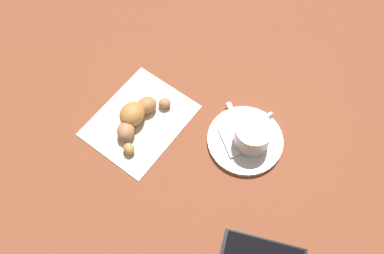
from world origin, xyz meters
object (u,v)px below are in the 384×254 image
(saucer, at_px, (246,139))
(teaspoon, at_px, (246,137))
(napkin, at_px, (140,120))
(croissant, at_px, (135,117))
(sugar_packet, at_px, (229,142))
(espresso_cup, at_px, (253,134))

(saucer, height_order, teaspoon, teaspoon)
(napkin, relative_size, croissant, 1.36)
(croissant, bearing_deg, teaspoon, -168.80)
(saucer, height_order, sugar_packet, sugar_packet)
(espresso_cup, height_order, teaspoon, espresso_cup)
(teaspoon, bearing_deg, espresso_cup, 172.79)
(espresso_cup, xyz_separation_m, teaspoon, (0.01, -0.00, -0.02))
(espresso_cup, bearing_deg, saucer, -5.71)
(napkin, bearing_deg, espresso_cup, -170.77)
(sugar_packet, bearing_deg, napkin, -126.63)
(espresso_cup, height_order, sugar_packet, espresso_cup)
(teaspoon, relative_size, sugar_packet, 1.52)
(saucer, distance_m, teaspoon, 0.01)
(saucer, distance_m, sugar_packet, 0.04)
(saucer, bearing_deg, croissant, 11.04)
(sugar_packet, bearing_deg, espresso_cup, 76.46)
(teaspoon, relative_size, croissant, 0.67)
(sugar_packet, distance_m, napkin, 0.18)
(espresso_cup, bearing_deg, sugar_packet, 27.88)
(saucer, xyz_separation_m, croissant, (0.21, 0.04, 0.02))
(espresso_cup, distance_m, croissant, 0.23)
(saucer, height_order, napkin, saucer)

